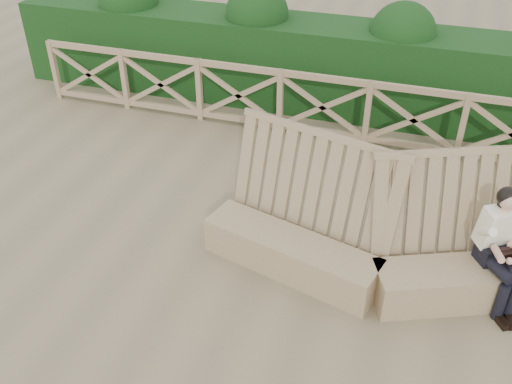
% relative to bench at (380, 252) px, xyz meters
% --- Properties ---
extents(ground, '(60.00, 60.00, 0.00)m').
position_rel_bench_xyz_m(ground, '(-1.37, -0.40, -0.40)').
color(ground, brown).
rests_on(ground, ground).
extents(bench, '(4.16, 1.54, 1.59)m').
position_rel_bench_xyz_m(bench, '(0.00, 0.00, 0.00)').
color(bench, '#82674A').
rests_on(bench, ground).
extents(woman, '(0.63, 0.85, 1.38)m').
position_rel_bench_xyz_m(woman, '(1.21, 0.11, 0.35)').
color(woman, black).
rests_on(woman, ground).
extents(guardrail, '(10.10, 0.09, 1.10)m').
position_rel_bench_xyz_m(guardrail, '(-1.37, 3.10, 0.15)').
color(guardrail, '#8A6C50').
rests_on(guardrail, ground).
extents(hedge, '(12.00, 1.20, 1.50)m').
position_rel_bench_xyz_m(hedge, '(-1.37, 4.30, 0.35)').
color(hedge, black).
rests_on(hedge, ground).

